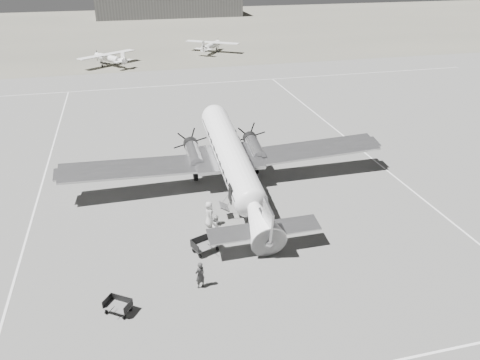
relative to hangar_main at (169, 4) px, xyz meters
name	(u,v)px	position (x,y,z in m)	size (l,w,h in m)	color
ground	(282,219)	(-5.00, -120.00, -3.30)	(260.00, 260.00, 0.00)	slate
taxi_line_right	(424,200)	(7.00, -120.00, -3.29)	(0.15, 80.00, 0.01)	silver
taxi_line_left	(41,186)	(-23.00, -110.00, -3.29)	(0.15, 60.00, 0.01)	silver
taxi_line_horizon	(195,84)	(-5.00, -80.00, -3.29)	(90.00, 0.15, 0.01)	silver
grass_infield	(160,29)	(-5.00, -25.00, -3.30)	(260.00, 90.00, 0.01)	#6A6759
hangar_main	(169,4)	(0.00, 0.00, 0.00)	(42.00, 14.00, 6.60)	#616161
dc3_airliner	(234,164)	(-7.48, -115.19, -0.67)	(27.59, 19.14, 5.26)	silver
light_plane_left	(109,59)	(-17.35, -64.51, -2.18)	(10.81, 8.77, 2.24)	white
light_plane_right	(212,47)	(1.84, -57.36, -2.19)	(10.71, 8.69, 2.22)	white
baggage_cart_near	(205,245)	(-11.22, -122.70, -2.80)	(1.77, 1.25, 1.00)	#5C5C5C
baggage_cart_far	(118,306)	(-16.90, -127.23, -2.88)	(1.48, 1.04, 0.84)	#5C5C5C
ground_crew	(200,275)	(-12.15, -126.18, -2.43)	(0.64, 0.42, 1.74)	#2D2D2D
ramp_agent	(217,225)	(-10.09, -120.92, -2.51)	(0.77, 0.60, 1.59)	#B3B3B1
passenger	(209,214)	(-10.35, -119.56, -2.33)	(0.94, 0.61, 1.93)	#B5B5B3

